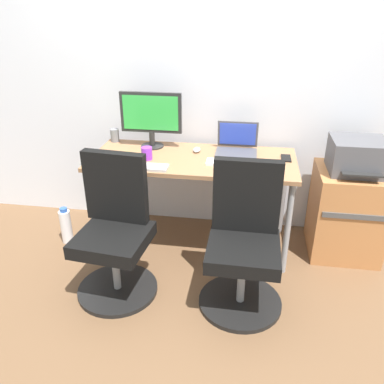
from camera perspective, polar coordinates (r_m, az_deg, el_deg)
ground_plane at (r=3.27m, az=0.14°, el=-7.26°), size 5.28×5.28×0.00m
back_wall at (r=3.19m, az=1.34°, el=17.04°), size 4.40×0.04×2.60m
desk at (r=2.96m, az=0.15°, el=3.69°), size 1.52×0.67×0.74m
office_chair_left at (r=2.64m, az=-11.09°, el=-5.87°), size 0.54×0.54×0.94m
office_chair_right at (r=2.50m, az=7.50°, el=-7.48°), size 0.54×0.54×0.94m
side_cabinet at (r=3.23m, az=21.45°, el=-2.74°), size 0.51×0.51×0.68m
printer at (r=3.05m, az=22.83°, el=4.84°), size 0.38×0.40×0.24m
water_bottle_on_floor at (r=3.37m, az=-17.79°, el=-4.70°), size 0.09×0.09×0.31m
desktop_monitor at (r=3.11m, az=-5.96°, el=10.89°), size 0.48×0.18×0.43m
open_laptop at (r=3.05m, az=6.50°, el=6.74°), size 0.31×0.26×0.23m
keyboard_by_monitor at (r=2.76m, az=-7.00°, el=3.65°), size 0.34×0.12×0.02m
keyboard_by_laptop at (r=2.82m, az=5.54°, el=4.22°), size 0.34×0.12×0.02m
mouse_by_monitor at (r=3.05m, az=0.69°, el=6.14°), size 0.06×0.10×0.03m
mouse_by_laptop at (r=2.78m, az=9.98°, el=3.72°), size 0.06×0.10×0.03m
coffee_mug at (r=2.91m, az=-6.57°, el=5.59°), size 0.08×0.08×0.09m
pen_cup at (r=3.33m, az=-11.12°, el=8.05°), size 0.07×0.07×0.10m
phone_near_laptop at (r=2.99m, az=13.47°, el=4.79°), size 0.07×0.14×0.01m
notebook at (r=2.99m, az=-11.26°, el=5.13°), size 0.21×0.15×0.03m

